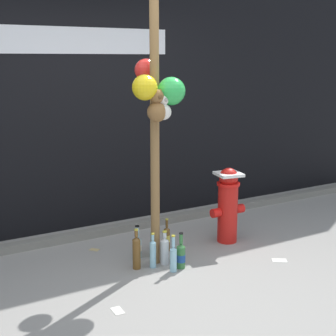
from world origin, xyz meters
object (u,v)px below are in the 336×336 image
Objects in this scene: fire_hydrant at (228,203)px; bottle_6 at (153,253)px; bottle_3 at (165,250)px; bottle_7 at (181,255)px; bottle_1 at (137,252)px; bottle_8 at (173,257)px; memorial_post at (156,74)px; bottle_2 at (155,242)px; bottle_5 at (156,239)px; bottle_0 at (167,238)px; bottle_4 at (137,246)px.

fire_hydrant reaches higher than bottle_6.
bottle_7 is at bearing -61.71° from bottle_3.
bottle_1 is 0.34m from bottle_8.
memorial_post reaches higher than bottle_8.
bottle_5 is (0.06, 0.09, -0.01)m from bottle_2.
bottle_1 reaches higher than bottle_7.
bottle_5 is at bearing 156.28° from bottle_0.
bottle_3 is 0.33m from bottle_5.
bottle_0 reaches higher than bottle_3.
bottle_8 is at bearing -71.95° from bottle_4.
bottle_5 is at bearing 56.37° from bottle_2.
bottle_5 is 0.98× the size of bottle_6.
fire_hydrant is 0.90m from bottle_7.
fire_hydrant is (0.92, 0.14, -1.35)m from memorial_post.
bottle_8 is (0.26, -0.22, -0.03)m from bottle_1.
memorial_post is 8.65× the size of bottle_0.
bottle_8 is (0.12, -0.17, -0.01)m from bottle_6.
memorial_post is at bearing 141.12° from bottle_3.
memorial_post is at bearing -116.07° from bottle_5.
memorial_post reaches higher than bottle_2.
bottle_3 is 0.14m from bottle_6.
bottle_2 is at bearing -6.93° from bottle_4.
bottle_1 is at bearing -118.23° from bottle_4.
bottle_0 is at bearing -23.72° from bottle_5.
fire_hydrant reaches higher than bottle_8.
bottle_4 is 0.46m from bottle_8.
bottle_5 is at bearing 170.36° from fire_hydrant.
bottle_8 reaches higher than bottle_7.
bottle_3 is 0.95× the size of bottle_7.
bottle_5 is at bearing 76.50° from bottle_3.
bottle_1 reaches higher than bottle_8.
bottle_2 is 1.13× the size of bottle_5.
bottle_2 is 0.42m from bottle_8.
bottle_6 is 0.26m from bottle_7.
bottle_0 is at bearing 3.16° from bottle_4.
bottle_3 is at bearing 6.51° from bottle_6.
bottle_6 reaches higher than bottle_4.
fire_hydrant is at bearing 22.87° from bottle_8.
bottle_4 is (-0.18, 0.02, -0.01)m from bottle_2.
bottle_4 is (-0.16, 0.25, -0.02)m from bottle_3.
bottle_0 is 0.91× the size of bottle_2.
bottle_8 reaches higher than bottle_4.
bottle_3 is at bearing -167.99° from fire_hydrant.
fire_hydrant is at bearing -7.37° from bottle_0.
bottle_5 is 0.47m from bottle_7.
bottle_6 is (-1.00, -0.20, -0.28)m from fire_hydrant.
bottle_3 is at bearing -123.37° from bottle_0.
memorial_post is 3.68× the size of fire_hydrant.
bottle_8 is at bearing -94.85° from bottle_3.
bottle_1 is at bearing 139.49° from bottle_8.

